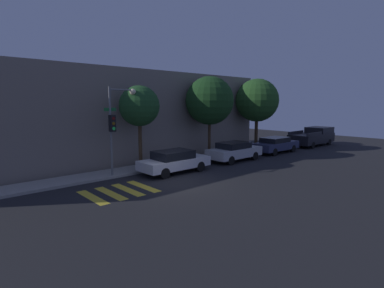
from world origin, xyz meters
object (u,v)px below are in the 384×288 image
object	(u,v)px
sedan_near_corner	(174,161)
sedan_far_end	(275,144)
pickup_truck	(313,136)
tree_midblock	(210,101)
traffic_light_pole	(117,118)
tree_far_end	(257,100)
tree_near_corner	(139,106)
sedan_middle	(234,151)

from	to	relation	value
sedan_near_corner	sedan_far_end	bearing A→B (deg)	0.00
sedan_far_end	pickup_truck	bearing A→B (deg)	0.00
sedan_near_corner	tree_midblock	bearing A→B (deg)	21.54
traffic_light_pole	pickup_truck	size ratio (longest dim) A/B	0.90
sedan_near_corner	tree_far_end	bearing A→B (deg)	10.24
sedan_far_end	tree_near_corner	xyz separation A→B (m)	(-11.92, 1.94, 3.24)
tree_far_end	traffic_light_pole	bearing A→B (deg)	-177.20
pickup_truck	sedan_near_corner	bearing A→B (deg)	-180.00
sedan_near_corner	tree_near_corner	bearing A→B (deg)	119.79
tree_midblock	sedan_far_end	bearing A→B (deg)	-18.21
sedan_far_end	tree_near_corner	world-z (taller)	tree_near_corner
sedan_near_corner	sedan_far_end	size ratio (longest dim) A/B	0.95
sedan_near_corner	sedan_middle	bearing A→B (deg)	-0.00
traffic_light_pole	sedan_middle	bearing A→B (deg)	-8.47
sedan_middle	pickup_truck	size ratio (longest dim) A/B	0.78
traffic_light_pole	tree_near_corner	size ratio (longest dim) A/B	0.97
tree_midblock	pickup_truck	bearing A→B (deg)	-8.82
sedan_near_corner	pickup_truck	xyz separation A→B (m)	(17.42, 0.00, 0.18)
sedan_near_corner	tree_midblock	xyz separation A→B (m)	(4.92, 1.94, 3.59)
sedan_middle	pickup_truck	distance (m)	11.90
sedan_near_corner	sedan_far_end	world-z (taller)	sedan_near_corner
sedan_near_corner	tree_near_corner	xyz separation A→B (m)	(-1.11, 1.94, 3.23)
traffic_light_pole	tree_far_end	world-z (taller)	tree_far_end
tree_midblock	tree_far_end	distance (m)	5.83
sedan_near_corner	tree_midblock	size ratio (longest dim) A/B	0.71
sedan_near_corner	tree_midblock	distance (m)	6.39
traffic_light_pole	tree_far_end	xyz separation A→B (m)	(13.74, 0.67, 1.02)
traffic_light_pole	sedan_far_end	world-z (taller)	traffic_light_pole
tree_midblock	tree_far_end	bearing A→B (deg)	0.00
sedan_far_end	pickup_truck	size ratio (longest dim) A/B	0.82
sedan_middle	traffic_light_pole	bearing A→B (deg)	171.53
tree_near_corner	pickup_truck	bearing A→B (deg)	-5.98
tree_near_corner	tree_midblock	bearing A→B (deg)	0.00
traffic_light_pole	sedan_near_corner	distance (m)	4.18
sedan_far_end	pickup_truck	distance (m)	6.60
sedan_middle	tree_far_end	bearing A→B (deg)	20.37
pickup_truck	sedan_middle	bearing A→B (deg)	-180.00
sedan_near_corner	sedan_middle	distance (m)	5.52
pickup_truck	tree_near_corner	xyz separation A→B (m)	(-18.53, 1.94, 3.06)
sedan_near_corner	tree_midblock	world-z (taller)	tree_midblock
pickup_truck	tree_midblock	world-z (taller)	tree_midblock
tree_far_end	tree_midblock	bearing A→B (deg)	180.00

